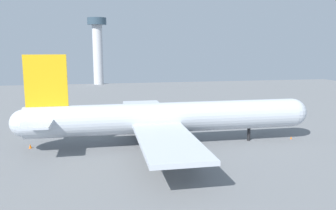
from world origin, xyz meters
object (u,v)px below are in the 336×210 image
safety_cone_tail (30,146)px  maintenance_van (221,111)px  safety_cone_nose (291,138)px  cargo_airplane (167,118)px  control_tower (98,45)px

safety_cone_tail → maintenance_van: bearing=27.5°
maintenance_van → safety_cone_tail: (-49.83, -25.89, -0.70)m
safety_cone_nose → cargo_airplane: bearing=178.7°
cargo_airplane → safety_cone_nose: size_ratio=107.47×
cargo_airplane → safety_cone_tail: bearing=173.8°
control_tower → cargo_airplane: bearing=-83.2°
maintenance_van → safety_cone_tail: maintenance_van is taller
cargo_airplane → maintenance_van: cargo_airplane is taller
safety_cone_nose → control_tower: 130.41m
safety_cone_nose → control_tower: bearing=109.2°
safety_cone_nose → control_tower: size_ratio=0.02×
maintenance_van → control_tower: bearing=111.7°
maintenance_van → cargo_airplane: bearing=-127.7°
cargo_airplane → control_tower: control_tower is taller
cargo_airplane → safety_cone_tail: size_ratio=73.15×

